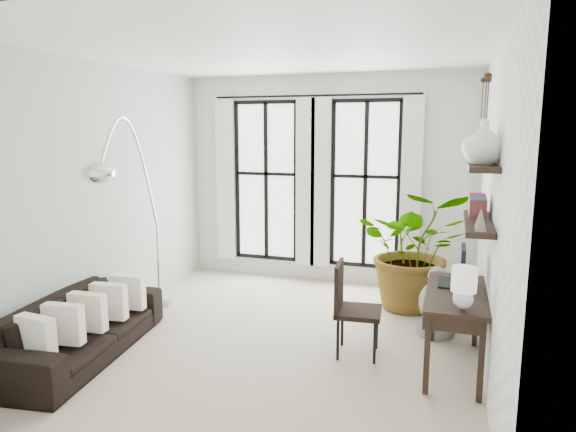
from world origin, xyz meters
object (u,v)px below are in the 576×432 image
at_px(desk_chair, 350,303).
at_px(arc_lamp, 130,166).
at_px(desk, 455,299).
at_px(buddha, 436,306).
at_px(plant, 415,249).
at_px(sofa, 81,327).

distance_m(desk_chair, arc_lamp, 2.94).
bearing_deg(desk, buddha, 102.14).
bearing_deg(arc_lamp, desk_chair, 1.71).
height_order(plant, buddha, plant).
bearing_deg(arc_lamp, desk, 0.23).
xyz_separation_m(desk_chair, buddha, (0.86, 0.83, -0.23)).
distance_m(sofa, desk_chair, 2.86).
height_order(desk, buddha, desk).
bearing_deg(desk_chair, buddha, 38.93).
height_order(desk, desk_chair, desk).
height_order(plant, desk_chair, plant).
bearing_deg(buddha, desk, -77.86).
xyz_separation_m(sofa, desk, (3.74, 0.87, 0.42)).
xyz_separation_m(desk, desk_chair, (-1.06, 0.06, -0.17)).
relative_size(sofa, buddha, 2.68).
relative_size(sofa, plant, 1.35).
distance_m(plant, desk, 1.81).
bearing_deg(desk_chair, sofa, -165.89).
xyz_separation_m(plant, desk, (0.52, -1.74, -0.07)).
xyz_separation_m(desk, buddha, (-0.19, 0.90, -0.40)).
bearing_deg(sofa, buddha, -70.69).
relative_size(plant, arc_lamp, 0.64).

